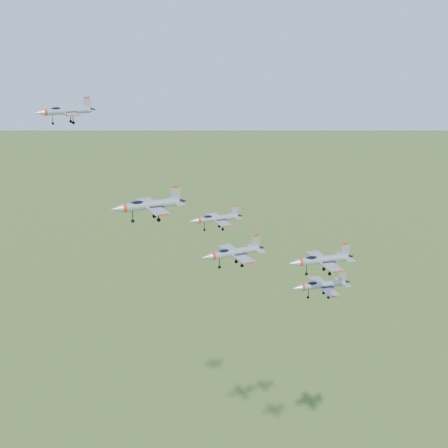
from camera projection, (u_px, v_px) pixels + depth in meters
jet_lead at (65, 111)px, 111.65m from camera, size 11.12×9.23×2.97m
jet_left_high at (149, 205)px, 108.80m from camera, size 13.87×11.58×3.71m
jet_right_high at (233, 252)px, 103.62m from camera, size 11.79×9.81×3.15m
jet_left_low at (216, 218)px, 122.27m from camera, size 11.13×9.36×2.99m
jet_right_low at (321, 260)px, 117.81m from camera, size 13.53×11.47×3.66m
jet_trail at (321, 285)px, 135.85m from camera, size 13.62×11.57×3.70m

